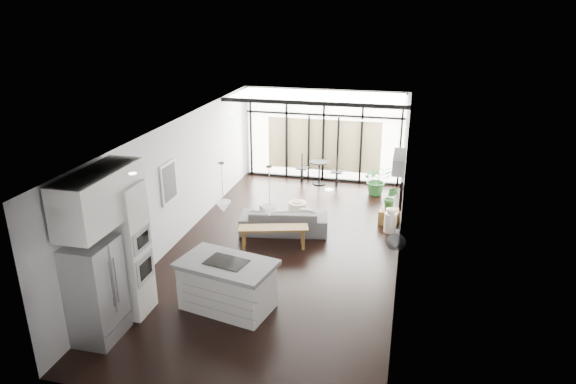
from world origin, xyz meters
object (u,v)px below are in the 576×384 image
at_px(island, 227,285).
at_px(fridge, 96,291).
at_px(console_bench, 274,237).
at_px(tv, 402,188).
at_px(milk_can, 390,220).
at_px(sofa, 284,216).
at_px(pouf, 297,209).

bearing_deg(island, fridge, -131.25).
height_order(island, console_bench, island).
bearing_deg(tv, fridge, -133.78).
relative_size(island, tv, 1.53).
bearing_deg(console_bench, tv, 4.35).
relative_size(console_bench, milk_can, 2.63).
relative_size(sofa, console_bench, 1.34).
distance_m(console_bench, milk_can, 2.92).
relative_size(island, milk_can, 2.84).
xyz_separation_m(island, fridge, (-1.75, -1.31, 0.40)).
bearing_deg(console_bench, island, -109.74).
bearing_deg(tv, milk_can, 113.79).
xyz_separation_m(fridge, pouf, (2.05, 5.75, -0.67)).
relative_size(island, fridge, 0.98).
xyz_separation_m(sofa, tv, (2.70, 0.14, 0.89)).
height_order(fridge, tv, fridge).
distance_m(fridge, milk_can, 6.96).
distance_m(island, pouf, 4.47).
bearing_deg(tv, sofa, -177.05).
relative_size(fridge, console_bench, 1.11).
distance_m(island, milk_can, 4.84).
bearing_deg(sofa, console_bench, 78.25).
bearing_deg(fridge, pouf, 70.37).
bearing_deg(console_bench, sofa, 72.70).
bearing_deg(tv, island, -129.25).
bearing_deg(island, tv, 62.79).
distance_m(sofa, pouf, 1.07).
relative_size(island, pouf, 3.62).
xyz_separation_m(pouf, milk_can, (2.38, -0.43, 0.11)).
xyz_separation_m(sofa, milk_can, (2.49, 0.62, -0.11)).
bearing_deg(island, console_bench, 98.14).
distance_m(island, tv, 4.65).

